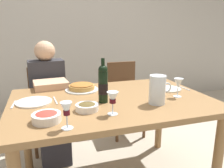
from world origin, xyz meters
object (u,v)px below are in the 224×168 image
(chair_left, at_px, (48,102))
(olive_bowl, at_px, (87,107))
(baked_tart, at_px, (82,87))
(salad_bowl, at_px, (47,117))
(wine_glass_left_diner, at_px, (113,99))
(dinner_plate_left_setting, at_px, (168,89))
(wine_glass_centre, at_px, (178,84))
(dinner_plate_right_setting, at_px, (34,102))
(wine_bottle, at_px, (103,84))
(diner_left, at_px, (50,98))
(dining_table, at_px, (112,110))
(water_pitcher, at_px, (157,91))
(chair_right, at_px, (124,93))
(wine_glass_right_diner, at_px, (66,110))

(chair_left, bearing_deg, olive_bowl, 97.07)
(baked_tart, distance_m, salad_bowl, 0.66)
(wine_glass_left_diner, bearing_deg, dinner_plate_left_setting, 31.34)
(olive_bowl, bearing_deg, wine_glass_centre, 5.59)
(salad_bowl, bearing_deg, dinner_plate_right_setting, 101.68)
(dinner_plate_left_setting, distance_m, dinner_plate_right_setting, 1.11)
(wine_glass_left_diner, relative_size, dinner_plate_right_setting, 0.58)
(dinner_plate_right_setting, relative_size, chair_left, 0.29)
(baked_tart, xyz_separation_m, chair_left, (-0.28, 0.57, -0.29))
(wine_bottle, xyz_separation_m, diner_left, (-0.36, 0.69, -0.28))
(dining_table, distance_m, wine_glass_left_diner, 0.37)
(dining_table, height_order, chair_left, chair_left)
(water_pitcher, relative_size, chair_left, 0.24)
(olive_bowl, distance_m, wine_glass_centre, 0.74)
(wine_bottle, relative_size, diner_left, 0.28)
(dinner_plate_right_setting, bearing_deg, diner_left, 77.22)
(wine_bottle, height_order, wine_glass_left_diner, wine_bottle)
(water_pitcher, relative_size, baked_tart, 0.73)
(chair_right, bearing_deg, dinner_plate_right_setting, 40.35)
(wine_glass_centre, height_order, dinner_plate_right_setting, wine_glass_centre)
(wine_bottle, distance_m, diner_left, 0.82)
(dinner_plate_right_setting, xyz_separation_m, diner_left, (0.12, 0.55, -0.15))
(dinner_plate_right_setting, height_order, chair_left, chair_left)
(wine_bottle, height_order, water_pitcher, wine_bottle)
(water_pitcher, height_order, diner_left, diner_left)
(chair_right, bearing_deg, wine_bottle, 62.13)
(dining_table, height_order, chair_right, chair_right)
(wine_glass_left_diner, height_order, diner_left, diner_left)
(dinner_plate_right_setting, relative_size, diner_left, 0.22)
(wine_glass_centre, xyz_separation_m, chair_right, (-0.05, 1.03, -0.37))
(salad_bowl, height_order, chair_right, chair_right)
(dining_table, distance_m, olive_bowl, 0.32)
(baked_tart, xyz_separation_m, wine_glass_left_diner, (0.09, -0.60, 0.08))
(dining_table, bearing_deg, wine_glass_left_diner, -106.99)
(baked_tart, bearing_deg, wine_glass_left_diner, -81.92)
(water_pitcher, bearing_deg, dining_table, 143.37)
(wine_glass_centre, distance_m, diner_left, 1.23)
(wine_glass_left_diner, distance_m, dinner_plate_left_setting, 0.75)
(dining_table, height_order, wine_glass_centre, wine_glass_centre)
(olive_bowl, xyz_separation_m, dinner_plate_left_setting, (0.78, 0.27, -0.02))
(olive_bowl, relative_size, chair_left, 0.17)
(wine_glass_right_diner, xyz_separation_m, wine_glass_centre, (0.89, 0.30, 0.00))
(baked_tart, height_order, chair_left, chair_left)
(wine_glass_right_diner, distance_m, diner_left, 1.07)
(water_pitcher, bearing_deg, baked_tart, 131.66)
(wine_glass_left_diner, height_order, wine_glass_centre, same)
(olive_bowl, xyz_separation_m, wine_glass_left_diner, (0.14, -0.11, 0.08))
(wine_glass_right_diner, height_order, dinner_plate_right_setting, wine_glass_right_diner)
(water_pitcher, relative_size, wine_glass_left_diner, 1.39)
(diner_left, xyz_separation_m, chair_right, (0.89, 0.29, -0.12))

